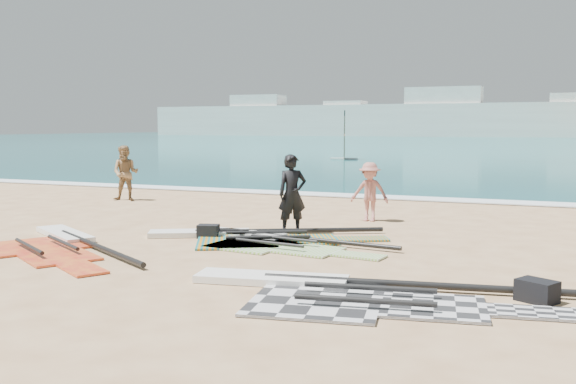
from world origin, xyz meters
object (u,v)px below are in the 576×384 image
at_px(rig_red, 60,244).
at_px(beachgoer_mid, 370,192).
at_px(rig_grey, 339,291).
at_px(rig_orange, 247,237).
at_px(beachgoer_left, 126,173).
at_px(rig_green, 269,241).
at_px(person_wetsuit, 292,194).
at_px(gear_bag_far, 537,291).
at_px(gear_bag_near, 208,231).

xyz_separation_m(rig_red, beachgoer_mid, (5.29, 6.20, 0.77)).
relative_size(rig_grey, rig_orange, 1.09).
xyz_separation_m(beachgoer_left, beachgoer_mid, (9.28, -1.56, -0.15)).
height_order(rig_green, person_wetsuit, person_wetsuit).
bearing_deg(gear_bag_far, beachgoer_mid, 122.64).
relative_size(rig_red, beachgoer_left, 2.59).
bearing_deg(rig_grey, rig_red, 157.93).
xyz_separation_m(rig_grey, gear_bag_near, (-4.43, 3.72, 0.10)).
xyz_separation_m(rig_grey, gear_bag_far, (2.87, 0.74, 0.12)).
relative_size(rig_orange, beachgoer_mid, 3.45).
bearing_deg(rig_grey, rig_green, 118.43).
height_order(rig_green, gear_bag_near, gear_bag_near).
bearing_deg(beachgoer_mid, rig_red, -130.55).
xyz_separation_m(rig_grey, rig_orange, (-3.53, 3.95, -0.00)).
xyz_separation_m(rig_green, beachgoer_mid, (1.19, 4.14, 0.77)).
height_order(beachgoer_left, beachgoer_mid, beachgoer_left).
bearing_deg(rig_red, rig_green, 57.31).
xyz_separation_m(rig_red, gear_bag_far, (9.78, -0.80, 0.12)).
distance_m(person_wetsuit, beachgoer_left, 9.14).
relative_size(rig_green, rig_red, 0.99).
height_order(gear_bag_far, person_wetsuit, person_wetsuit).
height_order(rig_orange, beachgoer_left, beachgoer_left).
bearing_deg(gear_bag_near, rig_green, -4.39).
bearing_deg(beachgoer_mid, person_wetsuit, -113.89).
height_order(rig_green, rig_red, rig_red).
bearing_deg(rig_orange, gear_bag_far, -54.01).
xyz_separation_m(gear_bag_far, beachgoer_mid, (-4.48, 7.00, 0.65)).
bearing_deg(beachgoer_mid, gear_bag_far, -57.45).
distance_m(rig_grey, gear_bag_near, 5.78).
bearing_deg(beachgoer_left, rig_grey, -58.85).
bearing_deg(person_wetsuit, gear_bag_far, -76.85).
xyz_separation_m(rig_green, rig_red, (-4.10, -2.06, 0.00)).
bearing_deg(beachgoer_mid, rig_orange, -116.93).
bearing_deg(gear_bag_near, beachgoer_left, 139.22).
xyz_separation_m(rig_green, beachgoer_left, (-8.09, 5.70, 0.92)).
bearing_deg(rig_orange, rig_red, -171.69).
bearing_deg(beachgoer_left, rig_green, -53.56).
bearing_deg(beachgoer_left, gear_bag_near, -59.15).
xyz_separation_m(gear_bag_far, person_wetsuit, (-5.69, 4.28, 0.80)).
height_order(rig_red, person_wetsuit, person_wetsuit).
bearing_deg(person_wetsuit, rig_red, -179.49).
distance_m(rig_grey, beachgoer_mid, 7.94).
xyz_separation_m(rig_grey, rig_green, (-2.81, 3.59, -0.00)).
distance_m(rig_grey, person_wetsuit, 5.82).
distance_m(rig_green, person_wetsuit, 1.69).
height_order(rig_orange, gear_bag_near, gear_bag_near).
relative_size(gear_bag_near, person_wetsuit, 0.25).
xyz_separation_m(gear_bag_far, beachgoer_left, (-13.76, 8.56, 0.81)).
distance_m(gear_bag_near, beachgoer_mid, 4.95).
height_order(rig_grey, rig_red, rig_grey).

